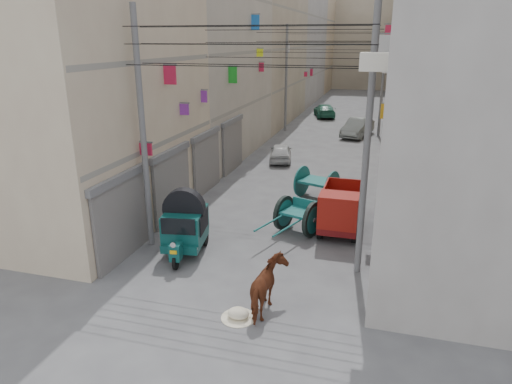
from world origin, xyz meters
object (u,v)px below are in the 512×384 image
(distant_car_white, at_px, (281,152))
(distant_car_green, at_px, (325,111))
(auto_rickshaw, at_px, (185,224))
(feed_sack, at_px, (238,313))
(tonga_cart, at_px, (298,215))
(second_cart, at_px, (317,183))
(horse, at_px, (268,288))
(distant_car_grey, at_px, (358,128))
(mini_truck, at_px, (340,212))

(distant_car_white, xyz_separation_m, distant_car_green, (0.27, 17.00, 0.05))
(auto_rickshaw, height_order, feed_sack, auto_rickshaw)
(tonga_cart, xyz_separation_m, second_cart, (0.10, 4.01, 0.07))
(horse, height_order, distant_car_white, horse)
(second_cart, height_order, distant_car_grey, second_cart)
(distant_car_grey, bearing_deg, horse, -77.74)
(mini_truck, bearing_deg, tonga_cart, -166.68)
(feed_sack, bearing_deg, distant_car_white, 99.13)
(feed_sack, bearing_deg, second_cart, 87.05)
(feed_sack, relative_size, distant_car_grey, 0.14)
(horse, bearing_deg, mini_truck, -103.37)
(horse, relative_size, distant_car_green, 0.43)
(second_cart, bearing_deg, mini_truck, -49.20)
(second_cart, height_order, distant_car_white, second_cart)
(mini_truck, height_order, distant_car_grey, mini_truck)
(second_cart, distance_m, distant_car_green, 23.38)
(auto_rickshaw, xyz_separation_m, feed_sack, (2.94, -3.24, -0.88))
(feed_sack, distance_m, horse, 1.02)
(distant_car_grey, bearing_deg, distant_car_white, -100.43)
(second_cart, bearing_deg, distant_car_grey, 106.56)
(auto_rickshaw, bearing_deg, distant_car_white, 78.95)
(distant_car_grey, xyz_separation_m, distant_car_green, (-3.60, 8.35, -0.08))
(horse, height_order, distant_car_green, horse)
(tonga_cart, bearing_deg, second_cart, 108.22)
(feed_sack, bearing_deg, mini_truck, 72.88)
(distant_car_grey, bearing_deg, tonga_cart, -78.94)
(horse, bearing_deg, distant_car_green, -85.87)
(horse, relative_size, distant_car_grey, 0.42)
(auto_rickshaw, relative_size, horse, 1.47)
(mini_truck, distance_m, distant_car_grey, 18.52)
(tonga_cart, distance_m, horse, 5.43)
(tonga_cart, bearing_deg, auto_rickshaw, -121.91)
(distant_car_white, height_order, distant_car_grey, distant_car_grey)
(tonga_cart, bearing_deg, horse, -67.65)
(auto_rickshaw, bearing_deg, horse, -46.80)
(auto_rickshaw, distance_m, feed_sack, 4.46)
(feed_sack, relative_size, horse, 0.33)
(tonga_cart, distance_m, mini_truck, 1.57)
(feed_sack, xyz_separation_m, distant_car_green, (-2.32, 33.12, 0.45))
(tonga_cart, xyz_separation_m, mini_truck, (1.52, 0.36, 0.16))
(auto_rickshaw, xyz_separation_m, second_cart, (3.45, 6.68, -0.26))
(distant_car_grey, bearing_deg, second_cart, -79.28)
(feed_sack, distance_m, distant_car_grey, 24.82)
(tonga_cart, height_order, distant_car_green, tonga_cart)
(second_cart, bearing_deg, feed_sack, -73.42)
(mini_truck, distance_m, horse, 5.92)
(distant_car_green, bearing_deg, auto_rickshaw, 73.13)
(auto_rickshaw, bearing_deg, mini_truck, 22.37)
(second_cart, distance_m, distant_car_white, 6.95)
(distant_car_white, bearing_deg, second_cart, 105.02)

